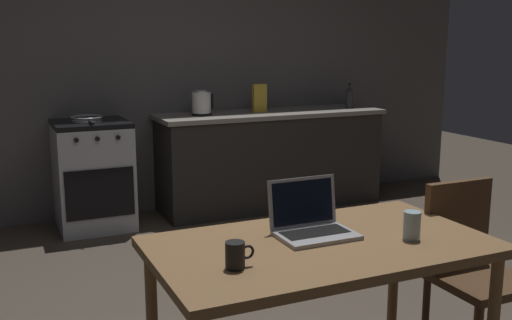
# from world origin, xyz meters

# --- Properties ---
(back_wall) EXTENTS (6.40, 0.10, 2.69)m
(back_wall) POSITION_xyz_m (0.30, 2.62, 1.34)
(back_wall) COLOR #565353
(back_wall) RESTS_ON ground_plane
(kitchen_counter) EXTENTS (2.16, 0.64, 0.91)m
(kitchen_counter) POSITION_xyz_m (1.17, 2.27, 0.45)
(kitchen_counter) COLOR #282623
(kitchen_counter) RESTS_ON ground_plane
(stove_oven) EXTENTS (0.60, 0.62, 0.91)m
(stove_oven) POSITION_xyz_m (-0.48, 2.26, 0.45)
(stove_oven) COLOR #B7BABF
(stove_oven) RESTS_ON ground_plane
(dining_table) EXTENTS (1.37, 0.78, 0.76)m
(dining_table) POSITION_xyz_m (-0.05, -0.75, 0.68)
(dining_table) COLOR brown
(dining_table) RESTS_ON ground_plane
(chair) EXTENTS (0.40, 0.40, 0.90)m
(chair) POSITION_xyz_m (0.80, -0.71, 0.52)
(chair) COLOR #4C331E
(chair) RESTS_ON ground_plane
(laptop) EXTENTS (0.32, 0.25, 0.23)m
(laptop) POSITION_xyz_m (-0.04, -0.65, 0.80)
(laptop) COLOR #99999E
(laptop) RESTS_ON dining_table
(electric_kettle) EXTENTS (0.20, 0.18, 0.22)m
(electric_kettle) POSITION_xyz_m (0.49, 2.27, 1.01)
(electric_kettle) COLOR black
(electric_kettle) RESTS_ON kitchen_counter
(bottle) EXTENTS (0.07, 0.07, 0.24)m
(bottle) POSITION_xyz_m (2.00, 2.22, 1.02)
(bottle) COLOR #2D2D33
(bottle) RESTS_ON kitchen_counter
(frying_pan) EXTENTS (0.26, 0.43, 0.05)m
(frying_pan) POSITION_xyz_m (-0.51, 2.24, 0.93)
(frying_pan) COLOR gray
(frying_pan) RESTS_ON stove_oven
(coffee_mug) EXTENTS (0.11, 0.07, 0.10)m
(coffee_mug) POSITION_xyz_m (-0.48, -0.87, 0.81)
(coffee_mug) COLOR black
(coffee_mug) RESTS_ON dining_table
(drinking_glass) EXTENTS (0.07, 0.07, 0.12)m
(drinking_glass) POSITION_xyz_m (0.30, -0.87, 0.82)
(drinking_glass) COLOR #99B7C6
(drinking_glass) RESTS_ON dining_table
(cereal_box) EXTENTS (0.13, 0.05, 0.26)m
(cereal_box) POSITION_xyz_m (1.07, 2.29, 1.03)
(cereal_box) COLOR gold
(cereal_box) RESTS_ON kitchen_counter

